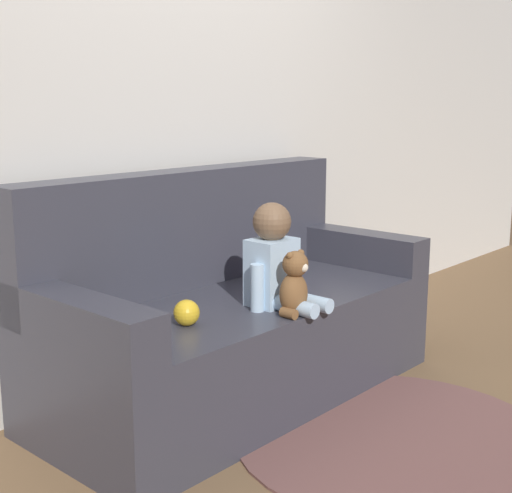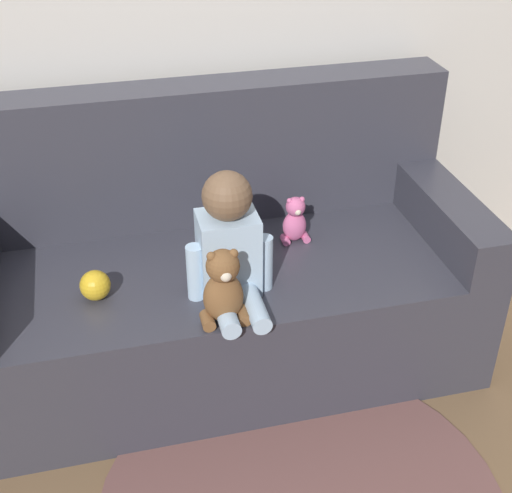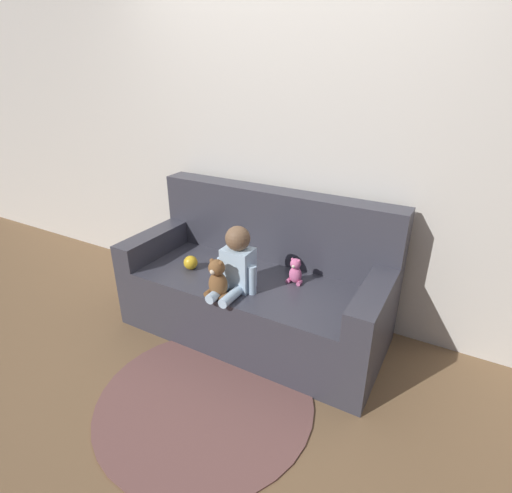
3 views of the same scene
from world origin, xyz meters
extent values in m
plane|color=brown|center=(0.00, 0.00, 0.00)|extent=(12.00, 12.00, 0.00)
cube|color=#383842|center=(0.00, 0.00, 0.23)|extent=(1.81, 0.80, 0.45)
cube|color=#383842|center=(0.00, 0.31, 0.71)|extent=(1.81, 0.18, 0.52)
cube|color=#383842|center=(0.82, 0.00, 0.54)|extent=(0.16, 0.80, 0.17)
cube|color=silver|center=(-0.01, -0.18, 0.59)|extent=(0.19, 0.15, 0.27)
sphere|color=brown|center=(-0.01, -0.18, 0.79)|extent=(0.16, 0.16, 0.16)
cylinder|color=silver|center=(-0.05, -0.35, 0.48)|extent=(0.06, 0.19, 0.06)
cylinder|color=silver|center=(0.04, -0.35, 0.48)|extent=(0.06, 0.19, 0.06)
cylinder|color=silver|center=(-0.12, -0.20, 0.55)|extent=(0.05, 0.05, 0.19)
cylinder|color=silver|center=(0.11, -0.20, 0.55)|extent=(0.05, 0.05, 0.19)
ellipsoid|color=brown|center=(-0.06, -0.34, 0.53)|extent=(0.12, 0.10, 0.17)
sphere|color=brown|center=(-0.06, -0.34, 0.65)|extent=(0.10, 0.10, 0.10)
sphere|color=brown|center=(-0.09, -0.34, 0.69)|extent=(0.03, 0.03, 0.03)
sphere|color=brown|center=(-0.02, -0.34, 0.69)|extent=(0.03, 0.03, 0.03)
sphere|color=beige|center=(-0.06, -0.38, 0.64)|extent=(0.04, 0.04, 0.04)
cylinder|color=brown|center=(-0.11, -0.36, 0.47)|extent=(0.04, 0.07, 0.04)
cylinder|color=brown|center=(0.00, -0.36, 0.47)|extent=(0.04, 0.07, 0.04)
ellipsoid|color=#DB6699|center=(0.28, 0.05, 0.51)|extent=(0.09, 0.07, 0.12)
sphere|color=#DB6699|center=(0.28, 0.05, 0.59)|extent=(0.07, 0.07, 0.07)
sphere|color=#DB6699|center=(0.26, 0.05, 0.62)|extent=(0.02, 0.02, 0.02)
sphere|color=#DB6699|center=(0.31, 0.05, 0.62)|extent=(0.02, 0.02, 0.02)
sphere|color=beige|center=(0.28, 0.02, 0.58)|extent=(0.02, 0.02, 0.02)
cylinder|color=#DB6699|center=(0.25, 0.04, 0.46)|extent=(0.03, 0.05, 0.03)
cylinder|color=#DB6699|center=(0.32, 0.04, 0.46)|extent=(0.03, 0.05, 0.03)
sphere|color=gold|center=(-0.43, -0.13, 0.50)|extent=(0.10, 0.10, 0.10)
camera|label=1|loc=(-2.14, -2.01, 1.27)|focal=50.00mm
camera|label=2|loc=(-0.38, -2.04, 1.82)|focal=50.00mm
camera|label=3|loc=(1.19, -2.07, 1.76)|focal=28.00mm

